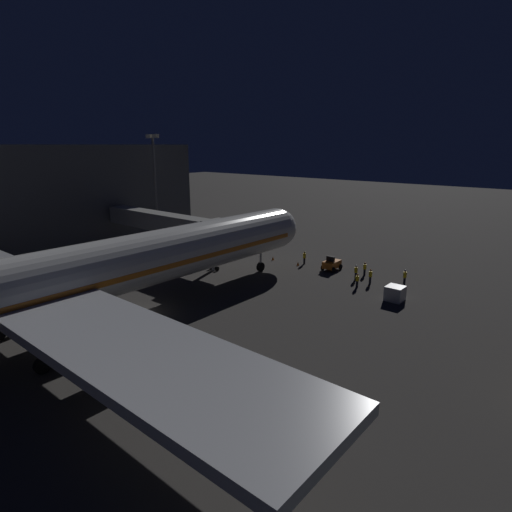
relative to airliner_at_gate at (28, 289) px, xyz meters
name	(u,v)px	position (x,y,z in m)	size (l,w,h in m)	color
ground_plane	(135,315)	(0.00, -9.49, -5.18)	(320.00, 320.00, 0.00)	#383533
airliner_at_gate	(28,289)	(0.00, 0.00, 0.00)	(54.81, 70.43, 19.48)	silver
jet_bridge	(173,224)	(13.28, -25.27, 0.11)	(25.07, 3.40, 6.82)	#9E9E99
apron_floodlight_mast	(155,180)	(25.50, -31.74, 5.19)	(2.90, 0.50, 17.87)	#59595E
pushback_tug	(332,264)	(-6.87, -35.47, -4.40)	(1.86, 2.65, 1.95)	orange
baggage_container_near_belt	(395,293)	(-17.90, -29.83, -4.39)	(1.80, 1.80, 1.58)	#B7BABF
ground_crew_near_nose_gear	(356,272)	(-11.31, -33.69, -4.16)	(0.40, 0.40, 1.86)	black
ground_crew_by_belt_loader	(357,280)	(-12.80, -31.13, -4.28)	(0.40, 0.40, 1.66)	black
ground_crew_marshaller_fwd	(304,257)	(-2.45, -35.55, -4.19)	(0.40, 0.40, 1.80)	black
ground_crew_under_port_wing	(370,276)	(-13.39, -33.35, -4.18)	(0.40, 0.40, 1.83)	black
ground_crew_by_tug	(405,277)	(-16.73, -35.53, -4.13)	(0.40, 0.40, 1.91)	black
ground_crew_walking_aft	(365,268)	(-11.32, -36.08, -4.24)	(0.40, 0.40, 1.72)	black
traffic_cone_nose_port	(298,263)	(-2.20, -34.38, -4.91)	(0.36, 0.36, 0.55)	orange
traffic_cone_nose_starboard	(273,258)	(2.20, -34.38, -4.91)	(0.36, 0.36, 0.55)	orange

